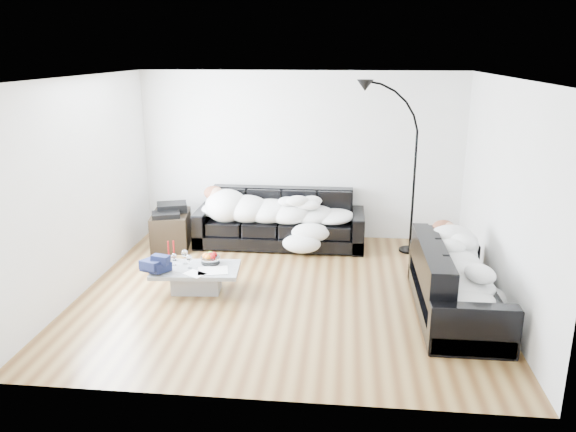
# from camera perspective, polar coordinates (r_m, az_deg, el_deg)

# --- Properties ---
(ground) EXTENTS (5.00, 5.00, 0.00)m
(ground) POSITION_cam_1_polar(r_m,az_deg,el_deg) (7.04, -0.26, -7.74)
(ground) COLOR brown
(ground) RESTS_ON ground
(wall_back) EXTENTS (5.00, 0.02, 2.60)m
(wall_back) POSITION_cam_1_polar(r_m,az_deg,el_deg) (8.80, 1.33, 6.10)
(wall_back) COLOR silver
(wall_back) RESTS_ON ground
(wall_left) EXTENTS (0.02, 4.50, 2.60)m
(wall_left) POSITION_cam_1_polar(r_m,az_deg,el_deg) (7.31, -20.17, 2.92)
(wall_left) COLOR silver
(wall_left) RESTS_ON ground
(wall_right) EXTENTS (0.02, 4.50, 2.60)m
(wall_right) POSITION_cam_1_polar(r_m,az_deg,el_deg) (6.82, 21.12, 1.89)
(wall_right) COLOR silver
(wall_right) RESTS_ON ground
(ceiling) EXTENTS (5.00, 5.00, 0.00)m
(ceiling) POSITION_cam_1_polar(r_m,az_deg,el_deg) (6.42, -0.29, 13.91)
(ceiling) COLOR white
(ceiling) RESTS_ON ground
(sofa_back) EXTENTS (2.55, 0.88, 0.83)m
(sofa_back) POSITION_cam_1_polar(r_m,az_deg,el_deg) (8.56, -0.83, -0.29)
(sofa_back) COLOR black
(sofa_back) RESTS_ON ground
(sofa_right) EXTENTS (0.86, 2.01, 0.81)m
(sofa_right) POSITION_cam_1_polar(r_m,az_deg,el_deg) (6.62, 16.82, -6.29)
(sofa_right) COLOR black
(sofa_right) RESTS_ON ground
(sleeper_back) EXTENTS (2.16, 0.75, 0.43)m
(sleeper_back) POSITION_cam_1_polar(r_m,az_deg,el_deg) (8.45, -0.87, 1.03)
(sleeper_back) COLOR white
(sleeper_back) RESTS_ON sofa_back
(sleeper_right) EXTENTS (0.73, 1.72, 0.42)m
(sleeper_right) POSITION_cam_1_polar(r_m,az_deg,el_deg) (6.54, 16.99, -4.48)
(sleeper_right) COLOR white
(sleeper_right) RESTS_ON sofa_right
(teal_cushion) EXTENTS (0.42, 0.38, 0.20)m
(teal_cushion) POSITION_cam_1_polar(r_m,az_deg,el_deg) (7.07, 15.67, -2.00)
(teal_cushion) COLOR #0A4A3F
(teal_cushion) RESTS_ON sofa_right
(coffee_table) EXTENTS (1.11, 0.71, 0.31)m
(coffee_table) POSITION_cam_1_polar(r_m,az_deg,el_deg) (7.11, -9.28, -6.37)
(coffee_table) COLOR #939699
(coffee_table) RESTS_ON ground
(fruit_bowl) EXTENTS (0.27, 0.27, 0.15)m
(fruit_bowl) POSITION_cam_1_polar(r_m,az_deg,el_deg) (7.14, -7.88, -4.24)
(fruit_bowl) COLOR white
(fruit_bowl) RESTS_ON coffee_table
(wine_glass_a) EXTENTS (0.08, 0.08, 0.19)m
(wine_glass_a) POSITION_cam_1_polar(r_m,az_deg,el_deg) (7.16, -10.44, -4.12)
(wine_glass_a) COLOR white
(wine_glass_a) RESTS_ON coffee_table
(wine_glass_b) EXTENTS (0.08, 0.08, 0.16)m
(wine_glass_b) POSITION_cam_1_polar(r_m,az_deg,el_deg) (7.14, -11.49, -4.36)
(wine_glass_b) COLOR white
(wine_glass_b) RESTS_ON coffee_table
(wine_glass_c) EXTENTS (0.08, 0.08, 0.17)m
(wine_glass_c) POSITION_cam_1_polar(r_m,az_deg,el_deg) (7.02, -9.99, -4.59)
(wine_glass_c) COLOR white
(wine_glass_c) RESTS_ON coffee_table
(candle_left) EXTENTS (0.06, 0.06, 0.26)m
(candle_left) POSITION_cam_1_polar(r_m,az_deg,el_deg) (7.31, -12.04, -3.48)
(candle_left) COLOR maroon
(candle_left) RESTS_ON coffee_table
(candle_right) EXTENTS (0.06, 0.06, 0.26)m
(candle_right) POSITION_cam_1_polar(r_m,az_deg,el_deg) (7.30, -11.52, -3.47)
(candle_right) COLOR maroon
(candle_right) RESTS_ON coffee_table
(newspaper_a) EXTENTS (0.42, 0.36, 0.01)m
(newspaper_a) POSITION_cam_1_polar(r_m,az_deg,el_deg) (6.92, -7.65, -5.50)
(newspaper_a) COLOR silver
(newspaper_a) RESTS_ON coffee_table
(newspaper_b) EXTENTS (0.31, 0.28, 0.01)m
(newspaper_b) POSITION_cam_1_polar(r_m,az_deg,el_deg) (6.86, -9.44, -5.79)
(newspaper_b) COLOR silver
(newspaper_b) RESTS_ON coffee_table
(navy_jacket) EXTENTS (0.36, 0.31, 0.17)m
(navy_jacket) POSITION_cam_1_polar(r_m,az_deg,el_deg) (6.93, -13.23, -4.38)
(navy_jacket) COLOR black
(navy_jacket) RESTS_ON coffee_table
(shoes) EXTENTS (0.48, 0.41, 0.09)m
(shoes) POSITION_cam_1_polar(r_m,az_deg,el_deg) (7.44, 15.00, -6.56)
(shoes) COLOR #472311
(shoes) RESTS_ON ground
(av_cabinet) EXTENTS (0.65, 0.85, 0.53)m
(av_cabinet) POSITION_cam_1_polar(r_m,az_deg,el_deg) (8.71, -11.78, -1.40)
(av_cabinet) COLOR black
(av_cabinet) RESTS_ON ground
(stereo) EXTENTS (0.53, 0.47, 0.13)m
(stereo) POSITION_cam_1_polar(r_m,az_deg,el_deg) (8.61, -11.91, 0.69)
(stereo) COLOR black
(stereo) RESTS_ON av_cabinet
(floor_lamp) EXTENTS (0.84, 0.43, 2.20)m
(floor_lamp) POSITION_cam_1_polar(r_m,az_deg,el_deg) (8.31, 12.69, 3.66)
(floor_lamp) COLOR black
(floor_lamp) RESTS_ON ground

